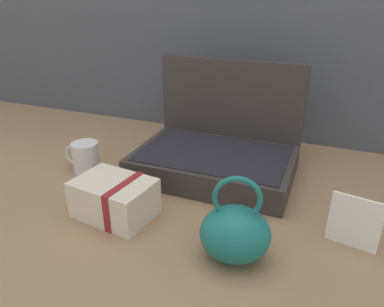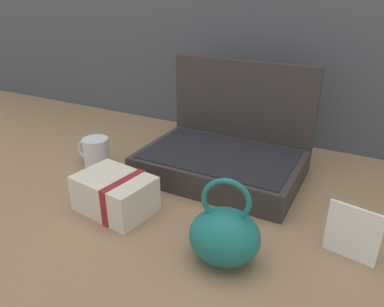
{
  "view_description": "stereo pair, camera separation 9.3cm",
  "coord_description": "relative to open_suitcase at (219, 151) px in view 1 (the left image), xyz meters",
  "views": [
    {
      "loc": [
        0.31,
        -0.81,
        0.55
      ],
      "look_at": [
        0.0,
        -0.02,
        0.16
      ],
      "focal_mm": 33.99,
      "sensor_mm": 36.0,
      "label": 1
    },
    {
      "loc": [
        0.4,
        -0.77,
        0.55
      ],
      "look_at": [
        0.0,
        -0.02,
        0.16
      ],
      "focal_mm": 33.99,
      "sensor_mm": 36.0,
      "label": 2
    }
  ],
  "objects": [
    {
      "name": "ground_plane",
      "position": [
        -0.0,
        -0.21,
        -0.07
      ],
      "size": [
        6.0,
        6.0,
        0.0
      ],
      "primitive_type": "plane",
      "color": "#8C6D4C"
    },
    {
      "name": "coffee_mug",
      "position": [
        -0.4,
        -0.16,
        -0.02
      ],
      "size": [
        0.12,
        0.08,
        0.1
      ],
      "color": "silver",
      "rests_on": "ground_plane"
    },
    {
      "name": "cream_toiletry_bag",
      "position": [
        -0.17,
        -0.34,
        -0.02
      ],
      "size": [
        0.21,
        0.16,
        0.1
      ],
      "color": "beige",
      "rests_on": "ground_plane"
    },
    {
      "name": "open_suitcase",
      "position": [
        0.0,
        0.0,
        0.0
      ],
      "size": [
        0.48,
        0.34,
        0.34
      ],
      "color": "#332D2B",
      "rests_on": "ground_plane"
    },
    {
      "name": "teal_pouch_handbag",
      "position": [
        0.16,
        -0.39,
        -0.0
      ],
      "size": [
        0.18,
        0.16,
        0.21
      ],
      "color": "#196B66",
      "rests_on": "ground_plane"
    },
    {
      "name": "info_card_left",
      "position": [
        0.4,
        -0.25,
        -0.01
      ],
      "size": [
        0.11,
        0.03,
        0.13
      ],
      "primitive_type": "cube",
      "rotation": [
        0.0,
        0.0,
        -0.19
      ],
      "color": "white",
      "rests_on": "ground_plane"
    }
  ]
}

